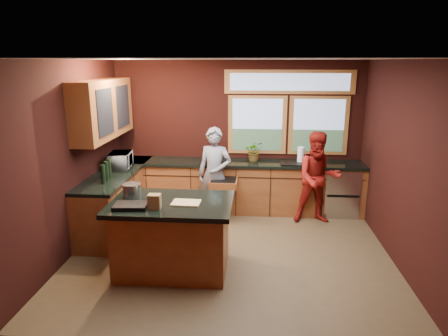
# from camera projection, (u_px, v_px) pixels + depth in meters

# --- Properties ---
(floor) EXTENTS (4.50, 4.50, 0.00)m
(floor) POSITION_uv_depth(u_px,v_px,m) (231.00, 252.00, 5.78)
(floor) COLOR brown
(floor) RESTS_ON ground
(room_shell) EXTENTS (4.52, 4.02, 2.71)m
(room_shell) POSITION_uv_depth(u_px,v_px,m) (191.00, 125.00, 5.67)
(room_shell) COLOR black
(room_shell) RESTS_ON ground
(back_counter) EXTENTS (4.50, 0.64, 0.93)m
(back_counter) POSITION_uv_depth(u_px,v_px,m) (248.00, 186.00, 7.28)
(back_counter) COLOR brown
(back_counter) RESTS_ON floor
(left_counter) EXTENTS (0.64, 2.30, 0.93)m
(left_counter) POSITION_uv_depth(u_px,v_px,m) (117.00, 199.00, 6.62)
(left_counter) COLOR brown
(left_counter) RESTS_ON floor
(island) EXTENTS (1.55, 1.05, 0.95)m
(island) POSITION_uv_depth(u_px,v_px,m) (172.00, 236.00, 5.19)
(island) COLOR brown
(island) RESTS_ON floor
(person_grey) EXTENTS (0.66, 0.50, 1.61)m
(person_grey) POSITION_uv_depth(u_px,v_px,m) (215.00, 174.00, 6.80)
(person_grey) COLOR slate
(person_grey) RESTS_ON floor
(person_red) EXTENTS (0.80, 0.64, 1.57)m
(person_red) POSITION_uv_depth(u_px,v_px,m) (318.00, 178.00, 6.67)
(person_red) COLOR maroon
(person_red) RESTS_ON floor
(microwave) EXTENTS (0.39, 0.53, 0.27)m
(microwave) POSITION_uv_depth(u_px,v_px,m) (121.00, 161.00, 6.67)
(microwave) COLOR #999999
(microwave) RESTS_ON left_counter
(potted_plant) EXTENTS (0.33, 0.28, 0.36)m
(potted_plant) POSITION_uv_depth(u_px,v_px,m) (254.00, 151.00, 7.15)
(potted_plant) COLOR #999999
(potted_plant) RESTS_ON back_counter
(paper_towel) EXTENTS (0.12, 0.12, 0.28)m
(paper_towel) POSITION_uv_depth(u_px,v_px,m) (301.00, 155.00, 7.05)
(paper_towel) COLOR white
(paper_towel) RESTS_ON back_counter
(cutting_board) EXTENTS (0.36, 0.26, 0.02)m
(cutting_board) POSITION_uv_depth(u_px,v_px,m) (186.00, 203.00, 5.00)
(cutting_board) COLOR tan
(cutting_board) RESTS_ON island
(stock_pot) EXTENTS (0.24, 0.24, 0.18)m
(stock_pot) POSITION_uv_depth(u_px,v_px,m) (132.00, 190.00, 5.23)
(stock_pot) COLOR #BABABF
(stock_pot) RESTS_ON island
(paper_bag) EXTENTS (0.15, 0.12, 0.18)m
(paper_bag) POSITION_uv_depth(u_px,v_px,m) (154.00, 201.00, 4.82)
(paper_bag) COLOR brown
(paper_bag) RESTS_ON island
(black_tray) EXTENTS (0.42, 0.32, 0.05)m
(black_tray) POSITION_uv_depth(u_px,v_px,m) (131.00, 206.00, 4.86)
(black_tray) COLOR black
(black_tray) RESTS_ON island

